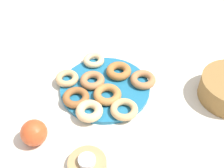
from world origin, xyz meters
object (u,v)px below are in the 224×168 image
Objects in this scene: donut_plate at (105,88)px; candle_holder at (87,164)px; donut_1 at (118,71)px; donut_2 at (124,109)px; donut_0 at (89,111)px; donut_4 at (76,97)px; donut_6 at (67,78)px; donut_7 at (94,60)px; donut_3 at (143,80)px; tealight at (87,161)px; apple at (34,133)px; donut_5 at (92,80)px; donut_8 at (107,95)px.

candle_holder is at bearing 28.32° from donut_plate.
donut_1 is 0.18m from donut_2.
donut_0 is at bearing 15.64° from donut_plate.
donut_1 is 0.19m from donut_4.
donut_6 is at bearing -41.54° from donut_1.
donut_plate is at bearing 56.08° from donut_7.
donut_3 is 0.36m from tealight.
apple is at bearing -32.63° from donut_2.
donut_2 is 0.21m from tealight.
donut_5 is (0.01, -0.05, 0.02)m from donut_plate.
donut_plate is 0.13m from donut_3.
donut_4 is at bearing -19.67° from donut_plate.
donut_2 is 0.95× the size of donut_8.
donut_plate is 0.29m from apple.
donut_4 is 0.10m from donut_8.
donut_5 is 0.31m from tealight.
donut_8 is at bearing -22.97° from donut_3.
donut_3 is at bearing -170.57° from donut_2.
candle_holder is (0.23, 0.10, -0.02)m from donut_8.
donut_plate is 3.45× the size of donut_1.
donut_1 reaches higher than donut_6.
apple is (0.24, -0.15, 0.01)m from donut_2.
tealight is 0.18m from apple.
candle_holder is at bearing 52.06° from donut_6.
apple reaches higher than candle_holder.
tealight reaches higher than donut_plate.
donut_7 is (-0.20, -0.15, -0.00)m from donut_0.
donut_7 is (-0.07, -0.11, 0.02)m from donut_plate.
donut_4 is at bearing 60.05° from donut_6.
donut_1 is 1.14× the size of donut_7.
donut_8 is at bearing 53.54° from donut_7.
donut_8 reaches higher than tealight.
apple is at bearing 1.02° from donut_4.
donut_6 is (0.15, -0.22, -0.00)m from donut_3.
donut_3 is 1.10× the size of donut_6.
donut_5 is (0.11, -0.14, 0.00)m from donut_3.
donut_5 is at bearing 119.42° from donut_6.
donut_8 is at bearing 97.71° from donut_6.
donut_2 is (-0.07, 0.08, -0.00)m from donut_0.
donut_5 is at bearing 36.82° from donut_7.
donut_6 is (0.00, -0.24, -0.00)m from donut_2.
donut_3 is at bearing 128.10° from donut_5.
donut_4 is 0.18m from apple.
donut_0 is 0.18m from candle_holder.
donut_4 is 1.14× the size of apple.
donut_8 is 0.86× the size of candle_holder.
donut_3 reaches higher than donut_7.
donut_5 is 0.09m from donut_8.
donut_0 is 0.09m from donut_8.
donut_1 reaches higher than donut_3.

